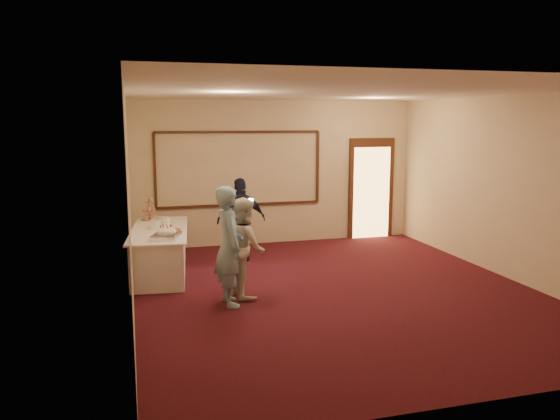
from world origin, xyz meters
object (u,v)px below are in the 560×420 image
object	(u,v)px
buffet_table	(160,251)
woman	(244,247)
man	(229,246)
guest	(241,220)
plate_stack_b	(166,221)
plate_stack_a	(155,225)
tart	(173,231)
pavlova_tray	(166,233)
cupcake_stand	(149,211)

from	to	relation	value
buffet_table	woman	xyz separation A→B (m)	(1.15, -1.53, 0.35)
man	guest	size ratio (longest dim) A/B	1.10
plate_stack_b	guest	world-z (taller)	guest
plate_stack_a	guest	world-z (taller)	guest
plate_stack_b	tart	xyz separation A→B (m)	(0.07, -0.70, -0.04)
plate_stack_b	tart	distance (m)	0.71
plate_stack_b	man	world-z (taller)	man
buffet_table	plate_stack_a	bearing A→B (deg)	161.00
guest	plate_stack_b	bearing A→B (deg)	5.15
pavlova_tray	man	world-z (taller)	man
buffet_table	cupcake_stand	size ratio (longest dim) A/B	5.48
woman	plate_stack_a	bearing A→B (deg)	31.37
cupcake_stand	tart	xyz separation A→B (m)	(0.33, -1.34, -0.13)
cupcake_stand	woman	bearing A→B (deg)	-62.97
plate_stack_a	man	distance (m)	2.11
pavlova_tray	man	size ratio (longest dim) A/B	0.36
pavlova_tray	man	distance (m)	1.36
buffet_table	pavlova_tray	xyz separation A→B (m)	(0.07, -0.76, 0.47)
plate_stack_a	plate_stack_b	size ratio (longest dim) A/B	1.07
plate_stack_a	tart	bearing A→B (deg)	-55.72
pavlova_tray	woman	size ratio (longest dim) A/B	0.41
cupcake_stand	guest	bearing A→B (deg)	-16.53
plate_stack_a	guest	xyz separation A→B (m)	(1.57, 0.46, -0.07)
plate_stack_a	guest	distance (m)	1.64
cupcake_stand	woman	world-z (taller)	woman
pavlova_tray	man	bearing A→B (deg)	-54.61
buffet_table	woman	bearing A→B (deg)	-53.07
plate_stack_a	tart	distance (m)	0.47
buffet_table	pavlova_tray	distance (m)	0.90
cupcake_stand	plate_stack_a	xyz separation A→B (m)	(0.06, -0.95, -0.08)
pavlova_tray	cupcake_stand	size ratio (longest dim) A/B	1.35
tart	man	world-z (taller)	man
woman	guest	world-z (taller)	guest
pavlova_tray	plate_stack_b	distance (m)	1.10
cupcake_stand	woman	distance (m)	2.81
man	buffet_table	bearing A→B (deg)	19.73
cupcake_stand	tart	size ratio (longest dim) A/B	1.51
buffet_table	cupcake_stand	bearing A→B (deg)	97.39
pavlova_tray	tart	bearing A→B (deg)	71.56
buffet_table	guest	world-z (taller)	guest
plate_stack_b	guest	xyz separation A→B (m)	(1.38, 0.15, -0.07)
pavlova_tray	plate_stack_b	bearing A→B (deg)	86.90
buffet_table	man	bearing A→B (deg)	-65.40
buffet_table	plate_stack_a	world-z (taller)	plate_stack_a
cupcake_stand	plate_stack_a	distance (m)	0.95
tart	pavlova_tray	bearing A→B (deg)	-108.44
pavlova_tray	plate_stack_a	bearing A→B (deg)	99.56
cupcake_stand	man	xyz separation A→B (m)	(0.98, -2.84, -0.08)
plate_stack_b	man	size ratio (longest dim) A/B	0.10
guest	tart	bearing A→B (deg)	32.03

